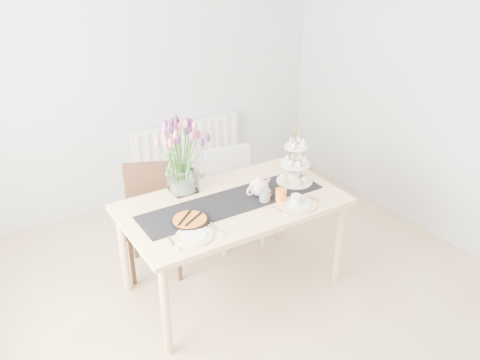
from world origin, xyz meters
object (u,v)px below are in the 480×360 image
chair_white (232,189)px  mug_grey (265,196)px  mug_orange (281,195)px  plate_right (299,205)px  teapot (259,187)px  cream_jug (294,178)px  dining_table (233,211)px  mug_white (296,201)px  radiator (188,149)px  tart_tin (190,221)px  tulip_vase (181,147)px  cake_stand (295,169)px  chair_brown (153,210)px  plate_left (194,236)px

chair_white → mug_grey: mug_grey is taller
mug_orange → plate_right: bearing=-85.4°
teapot → mug_grey: teapot is taller
cream_jug → dining_table: bearing=167.5°
dining_table → mug_white: (0.35, -0.29, 0.12)m
teapot → cream_jug: (0.34, 0.02, -0.02)m
mug_orange → mug_white: bearing=-92.5°
radiator → mug_grey: mug_grey is taller
tart_tin → tulip_vase: bearing=69.5°
teapot → tart_tin: (-0.61, -0.07, -0.06)m
tart_tin → plate_right: tart_tin is taller
radiator → cake_stand: cake_stand is taller
chair_brown → tulip_vase: tulip_vase is taller
tart_tin → mug_orange: size_ratio=2.69×
chair_brown → mug_orange: bearing=-24.0°
teapot → tart_tin: bearing=175.9°
cream_jug → mug_orange: bearing=-158.1°
tart_tin → mug_white: mug_white is taller
chair_white → plate_right: size_ratio=3.29×
chair_brown → tart_tin: bearing=-66.7°
mug_grey → plate_left: size_ratio=0.39×
teapot → plate_left: 0.71m
cream_jug → plate_right: size_ratio=0.37×
chair_white → plate_left: size_ratio=3.40×
radiator → plate_left: bearing=-115.0°
chair_white → mug_white: bearing=-81.5°
chair_white → mug_orange: 0.84m
cake_stand → mug_grey: cake_stand is taller
mug_orange → plate_left: mug_orange is taller
tart_tin → plate_left: tart_tin is taller
dining_table → chair_brown: (-0.38, 0.60, -0.17)m
teapot → plate_right: 0.33m
radiator → plate_right: 1.99m
tulip_vase → plate_right: bearing=-46.3°
chair_white → chair_brown: bearing=-169.8°
dining_table → cake_stand: bearing=1.3°
tulip_vase → cake_stand: 0.90m
mug_white → mug_orange: mug_orange is taller
cream_jug → mug_orange: mug_orange is taller
plate_left → cream_jug: bearing=14.7°
cake_stand → mug_orange: cake_stand is taller
chair_brown → mug_grey: bearing=-26.5°
cake_stand → cream_jug: (-0.02, -0.01, -0.07)m
radiator → mug_white: mug_white is taller
plate_left → dining_table: bearing=30.5°
tart_tin → mug_white: (0.75, -0.20, 0.03)m
chair_brown → mug_white: bearing=-26.1°
teapot → plate_left: teapot is taller
cream_jug → tart_tin: 0.95m
dining_table → mug_grey: mug_grey is taller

